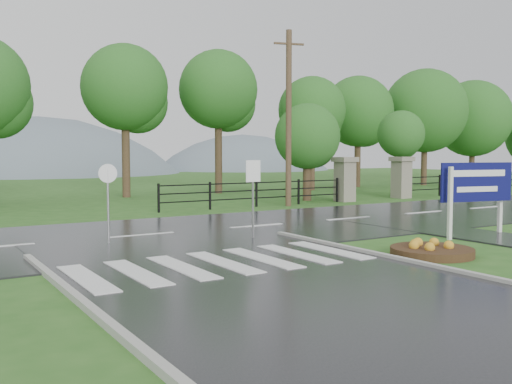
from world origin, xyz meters
TOP-DOWN VIEW (x-y plane):
  - ground at (0.00, 0.00)m, footprint 120.00×120.00m
  - main_road at (0.00, 10.00)m, footprint 90.00×8.00m
  - walkway at (8.50, 4.00)m, footprint 2.20×11.00m
  - crosswalk at (0.00, 5.00)m, footprint 6.50×2.80m
  - pillar_west at (13.00, 16.00)m, footprint 1.00×1.00m
  - pillar_east at (17.00, 16.00)m, footprint 1.00×1.00m
  - fence_west at (7.75, 16.00)m, footprint 9.58×0.08m
  - hills at (3.49, 65.00)m, footprint 102.00×48.00m
  - treeline at (1.00, 24.00)m, footprint 83.20×5.20m
  - estate_billboard at (8.34, 4.78)m, footprint 2.45×0.60m
  - flower_bed at (4.80, 3.33)m, footprint 1.97×1.97m
  - reg_sign_small at (2.50, 7.78)m, footprint 0.50×0.08m
  - reg_sign_round at (-1.29, 9.03)m, footprint 0.51×0.07m
  - utility_pole_east at (9.17, 15.50)m, footprint 1.39×0.49m
  - entrance_tree_left at (11.77, 17.50)m, footprint 3.36×3.36m
  - entrance_tree_right at (18.48, 17.50)m, footprint 2.69×2.69m

SIDE VIEW (x-z plane):
  - hills at x=3.49m, z-range -39.54..8.46m
  - ground at x=0.00m, z-range 0.00..0.00m
  - main_road at x=0.00m, z-range -0.02..0.02m
  - walkway at x=8.50m, z-range -0.02..0.02m
  - treeline at x=1.00m, z-range -5.00..5.00m
  - crosswalk at x=0.00m, z-range 0.05..0.07m
  - flower_bed at x=4.80m, z-range -0.05..0.34m
  - fence_west at x=7.75m, z-range 0.12..1.32m
  - pillar_west at x=13.00m, z-range 0.06..2.30m
  - pillar_east at x=17.00m, z-range 0.06..2.30m
  - reg_sign_round at x=-1.29m, z-range 0.29..2.47m
  - estate_billboard at x=8.34m, z-range 0.41..2.59m
  - reg_sign_small at x=2.50m, z-range 0.46..2.72m
  - entrance_tree_left at x=11.77m, z-range 0.79..5.76m
  - entrance_tree_right at x=18.48m, z-range 1.05..5.92m
  - utility_pole_east at x=9.17m, z-range 0.07..8.07m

